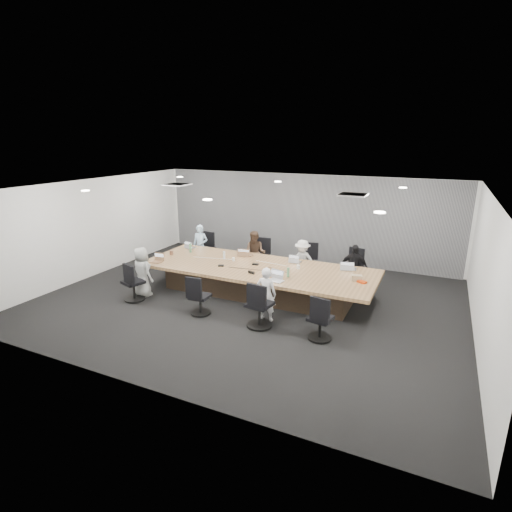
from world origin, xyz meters
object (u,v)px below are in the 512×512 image
at_px(chair_0, 207,251).
at_px(canvas_bag, 357,278).
at_px(chair_4, 134,285).
at_px(laptop_3, 349,269).
at_px(conference_table, 258,279).
at_px(chair_3, 356,271).
at_px(chair_2, 306,264).
at_px(bottle_green_right, 288,272).
at_px(laptop_1, 247,255).
at_px(bottle_green_left, 190,248).
at_px(person_0, 200,246).
at_px(chair_7, 320,322).
at_px(mug_brown, 171,253).
at_px(person_1, 255,253).
at_px(snack_packet, 362,282).
at_px(person_6, 266,294).
at_px(bottle_clear, 224,255).
at_px(chair_1, 260,258).
at_px(person_3, 354,267).
at_px(laptop_6, 276,281).
at_px(stapler, 251,272).
at_px(laptop_0, 190,247).
at_px(person_4, 142,272).
at_px(laptop_4, 156,262).
at_px(laptop_2, 296,261).
at_px(person_2, 302,261).

distance_m(chair_0, canvas_bag, 5.39).
bearing_deg(chair_4, laptop_3, 46.55).
bearing_deg(canvas_bag, conference_table, -179.25).
bearing_deg(laptop_3, chair_3, -100.13).
xyz_separation_m(chair_2, bottle_green_right, (0.24, -2.10, 0.44)).
xyz_separation_m(laptop_1, bottle_green_left, (-1.61, -0.40, 0.12)).
bearing_deg(bottle_green_left, bottle_green_right, -13.65).
height_order(person_0, laptop_3, person_0).
height_order(chair_7, mug_brown, mug_brown).
xyz_separation_m(person_1, laptop_1, (0.00, -0.55, 0.09)).
relative_size(chair_4, snack_packet, 4.11).
relative_size(person_6, bottle_clear, 5.86).
height_order(conference_table, chair_2, chair_2).
bearing_deg(chair_4, person_1, 76.97).
height_order(chair_1, mug_brown, mug_brown).
distance_m(person_3, canvas_bag, 1.37).
relative_size(person_6, laptop_6, 3.62).
bearing_deg(chair_4, person_3, 51.48).
relative_size(bottle_clear, canvas_bag, 0.89).
distance_m(person_1, bottle_clear, 1.20).
distance_m(laptop_6, mug_brown, 3.56).
height_order(chair_0, person_3, person_3).
distance_m(stapler, snack_packet, 2.61).
distance_m(person_3, laptop_3, 0.56).
distance_m(chair_1, person_0, 1.94).
xyz_separation_m(laptop_0, stapler, (2.69, -1.36, 0.02)).
height_order(person_4, laptop_4, person_4).
distance_m(chair_0, bottle_green_right, 4.18).
height_order(chair_4, laptop_4, chair_4).
distance_m(person_0, person_1, 1.89).
relative_size(chair_1, laptop_3, 2.37).
relative_size(laptop_0, snack_packet, 1.47).
distance_m(person_1, person_4, 3.30).
bearing_deg(chair_4, stapler, 41.79).
bearing_deg(bottle_green_left, person_0, 106.31).
bearing_deg(conference_table, laptop_2, 46.99).
height_order(chair_0, chair_3, chair_3).
bearing_deg(laptop_3, person_3, -100.13).
relative_size(person_0, laptop_3, 3.87).
xyz_separation_m(laptop_0, laptop_2, (3.34, 0.00, 0.00)).
bearing_deg(conference_table, bottle_clear, 167.63).
height_order(person_2, laptop_3, person_2).
bearing_deg(bottle_green_right, laptop_4, -173.70).
distance_m(chair_1, bottle_green_right, 2.73).
relative_size(person_1, person_2, 1.09).
xyz_separation_m(chair_3, person_0, (-4.77, -0.35, 0.25)).
height_order(chair_4, mug_brown, mug_brown).
relative_size(chair_2, chair_3, 1.00).
relative_size(chair_2, person_6, 0.66).
bearing_deg(laptop_0, laptop_6, 166.45).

